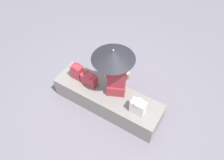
{
  "coord_description": "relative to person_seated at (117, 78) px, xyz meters",
  "views": [
    {
      "loc": [
        1.52,
        -2.31,
        4.08
      ],
      "look_at": [
        0.06,
        0.06,
        0.79
      ],
      "focal_mm": 37.99,
      "sensor_mm": 36.0,
      "label": 1
    }
  ],
  "objects": [
    {
      "name": "stone_bench",
      "position": [
        -0.12,
        -0.12,
        -0.61
      ],
      "size": [
        2.2,
        0.64,
        0.44
      ],
      "primitive_type": "cube",
      "color": "gray",
      "rests_on": "ground"
    },
    {
      "name": "ground_plane",
      "position": [
        -0.12,
        -0.12,
        -0.83
      ],
      "size": [
        14.0,
        14.0,
        0.0
      ],
      "primitive_type": "plane",
      "color": "slate"
    },
    {
      "name": "parasol",
      "position": [
        -0.08,
        0.02,
        0.52
      ],
      "size": [
        0.76,
        0.76,
        1.03
      ],
      "color": "#B7B7BC",
      "rests_on": "stone_bench"
    },
    {
      "name": "handbag_black",
      "position": [
        -0.84,
        -0.1,
        -0.22
      ],
      "size": [
        0.21,
        0.17,
        0.34
      ],
      "color": "#B2333D",
      "rests_on": "stone_bench"
    },
    {
      "name": "tote_bag_canvas",
      "position": [
        0.57,
        -0.2,
        -0.24
      ],
      "size": [
        0.27,
        0.2,
        0.3
      ],
      "color": "silver",
      "rests_on": "stone_bench"
    },
    {
      "name": "shoulder_bag_spare",
      "position": [
        -0.54,
        -0.12,
        -0.25
      ],
      "size": [
        0.31,
        0.23,
        0.27
      ],
      "color": "#B2333D",
      "rests_on": "stone_bench"
    },
    {
      "name": "person_seated",
      "position": [
        0.0,
        0.0,
        0.0
      ],
      "size": [
        0.51,
        0.39,
        0.9
      ],
      "color": "#992D38",
      "rests_on": "stone_bench"
    }
  ]
}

